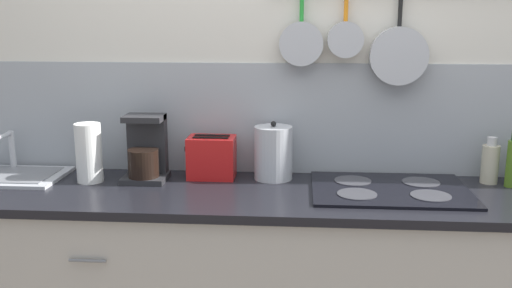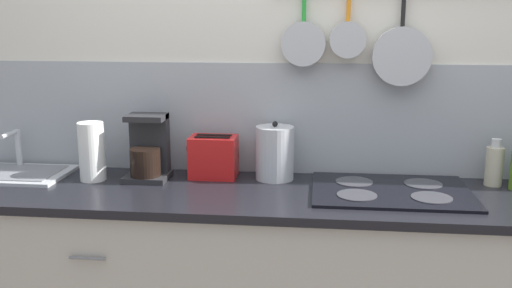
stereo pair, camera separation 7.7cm
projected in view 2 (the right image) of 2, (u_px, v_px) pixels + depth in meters
wall_back at (313, 92)px, 2.51m from camera, size 7.20×0.13×2.60m
countertop at (310, 197)px, 2.28m from camera, size 3.32×0.59×0.03m
sink_basin at (6, 172)px, 2.53m from camera, size 0.55×0.33×0.19m
paper_towel_roll at (92, 151)px, 2.43m from camera, size 0.11×0.11×0.25m
coffee_maker at (148, 152)px, 2.46m from camera, size 0.18×0.17×0.28m
toaster at (213, 157)px, 2.48m from camera, size 0.22×0.14×0.19m
kettle at (275, 153)px, 2.45m from camera, size 0.16×0.16×0.25m
cooktop at (391, 191)px, 2.28m from camera, size 0.63×0.46×0.01m
bottle_vinegar at (494, 165)px, 2.36m from camera, size 0.07×0.07×0.20m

